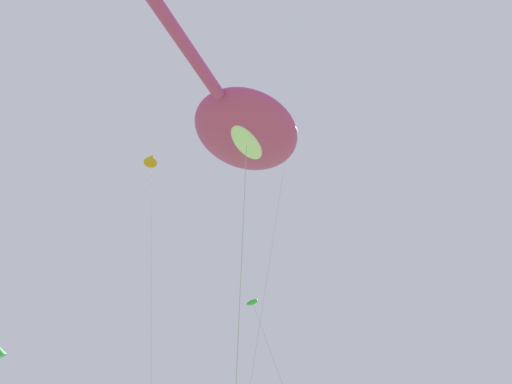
% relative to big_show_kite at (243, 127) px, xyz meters
% --- Properties ---
extents(big_show_kite, '(12.05, 8.13, 17.99)m').
position_rel_big_show_kite_xyz_m(big_show_kite, '(0.00, 0.00, 0.00)').
color(big_show_kite, '#CC3899').
rests_on(big_show_kite, ground).
extents(small_kite_diamond_red, '(2.43, 1.74, 22.48)m').
position_rel_big_show_kite_xyz_m(small_kite_diamond_red, '(0.70, 9.75, 4.59)').
color(small_kite_diamond_red, orange).
rests_on(small_kite_diamond_red, ground).
extents(small_kite_stunt_black, '(1.40, 5.08, 12.42)m').
position_rel_big_show_kite_xyz_m(small_kite_stunt_black, '(3.80, 4.21, -5.45)').
color(small_kite_stunt_black, green).
rests_on(small_kite_stunt_black, ground).
extents(small_kite_streamer_purple, '(2.24, 3.78, 22.57)m').
position_rel_big_show_kite_xyz_m(small_kite_streamer_purple, '(5.31, 3.72, 2.81)').
color(small_kite_streamer_purple, orange).
rests_on(small_kite_streamer_purple, ground).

